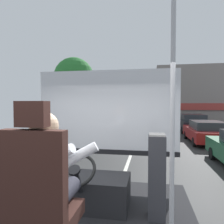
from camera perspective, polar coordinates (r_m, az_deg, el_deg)
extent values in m
cube|color=#323232|center=(11.01, 6.14, -9.17)|extent=(18.00, 44.00, 0.05)
cube|color=silver|center=(11.00, 6.14, -9.03)|extent=(0.12, 39.60, 0.00)
cube|color=#381E19|center=(1.93, -17.41, -25.70)|extent=(0.48, 0.48, 0.12)
cube|color=#381E19|center=(1.62, -20.79, -16.22)|extent=(0.48, 0.10, 0.66)
cube|color=#381E19|center=(1.54, -21.00, -0.51)|extent=(0.22, 0.10, 0.18)
cylinder|color=#282833|center=(1.94, -13.08, -21.04)|extent=(0.15, 0.45, 0.15)
cylinder|color=#282833|center=(2.01, -18.11, -20.21)|extent=(0.15, 0.45, 0.15)
cylinder|color=silver|center=(1.77, -18.00, -16.22)|extent=(0.31, 0.31, 0.57)
cube|color=navy|center=(1.89, -15.67, -12.87)|extent=(0.06, 0.01, 0.35)
sphere|color=tan|center=(1.69, -18.15, -3.74)|extent=(0.22, 0.22, 0.22)
cylinder|color=silver|center=(1.93, -12.03, -13.05)|extent=(0.56, 0.21, 0.34)
cylinder|color=silver|center=(2.01, -16.95, -12.53)|extent=(0.56, 0.21, 0.34)
cube|color=black|center=(2.97, -6.75, -20.66)|extent=(1.10, 0.56, 0.40)
cylinder|color=black|center=(2.53, -9.43, -18.12)|extent=(0.07, 0.27, 0.35)
torus|color=black|center=(2.38, -10.32, -15.44)|extent=(0.48, 0.42, 0.30)
cylinder|color=black|center=(2.38, -10.32, -15.44)|extent=(0.13, 0.13, 0.10)
cylinder|color=#B7B7BC|center=(1.97, 16.22, -4.19)|extent=(0.04, 0.04, 2.27)
cube|color=#333338|center=(2.63, 12.14, -16.96)|extent=(0.20, 0.23, 0.98)
cube|color=#9E9993|center=(2.51, 12.23, -6.08)|extent=(0.18, 0.21, 0.02)
cube|color=silver|center=(3.67, -1.47, 0.58)|extent=(2.50, 0.01, 1.40)
cube|color=black|center=(3.76, -1.46, -10.77)|extent=(2.50, 0.08, 0.08)
cylinder|color=#4C3828|center=(12.98, -10.31, -0.74)|extent=(0.28, 0.28, 2.98)
sphere|color=#27712D|center=(13.07, -10.37, 9.29)|extent=(2.42, 2.42, 2.42)
cube|color=gray|center=(22.32, 23.64, 3.79)|extent=(9.02, 4.43, 5.71)
cube|color=#9E332D|center=(20.10, 25.12, 1.33)|extent=(8.66, 0.12, 0.60)
cylinder|color=black|center=(9.01, 25.74, -10.21)|extent=(0.14, 0.47, 0.47)
cube|color=maroon|center=(12.69, 24.42, -5.41)|extent=(1.87, 3.93, 0.56)
cube|color=#282D33|center=(12.41, 24.73, -3.29)|extent=(1.53, 2.16, 0.43)
cylinder|color=black|center=(14.13, 26.68, -5.84)|extent=(0.14, 0.46, 0.46)
cylinder|color=black|center=(13.73, 19.52, -5.96)|extent=(0.14, 0.46, 0.46)
cylinder|color=black|center=(11.36, 21.56, -7.66)|extent=(0.14, 0.46, 0.46)
cube|color=black|center=(17.35, 21.00, -3.16)|extent=(1.89, 4.49, 0.64)
cube|color=#282D33|center=(17.04, 21.19, -1.36)|extent=(1.55, 2.47, 0.49)
cylinder|color=black|center=(18.92, 22.87, -3.72)|extent=(0.14, 0.52, 0.52)
cylinder|color=black|center=(18.60, 17.44, -3.75)|extent=(0.14, 0.52, 0.52)
cylinder|color=black|center=(16.23, 25.05, -4.69)|extent=(0.14, 0.52, 0.52)
cylinder|color=black|center=(15.87, 18.74, -4.76)|extent=(0.14, 0.52, 0.52)
cube|color=silver|center=(22.34, 18.36, -2.13)|extent=(1.75, 4.45, 0.57)
cube|color=#282D33|center=(22.04, 18.48, -0.87)|extent=(1.44, 2.45, 0.44)
cylinder|color=black|center=(23.85, 19.86, -2.57)|extent=(0.14, 0.47, 0.47)
cylinder|color=black|center=(23.62, 15.87, -2.57)|extent=(0.14, 0.47, 0.47)
cylinder|color=black|center=(21.15, 21.13, -3.17)|extent=(0.14, 0.47, 0.47)
cylinder|color=black|center=(20.89, 16.64, -3.18)|extent=(0.14, 0.47, 0.47)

